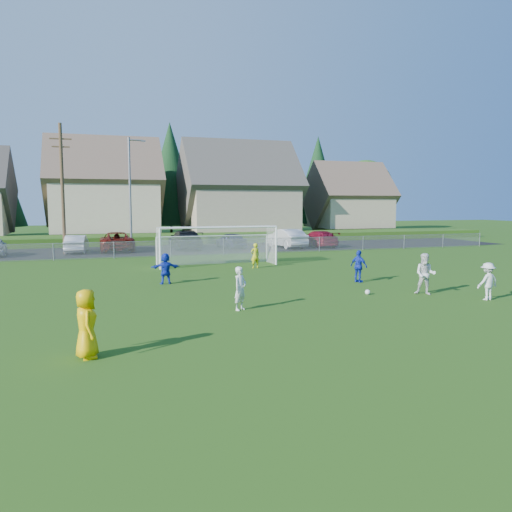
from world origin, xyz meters
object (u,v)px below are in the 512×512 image
object	(u,v)px
car_d	(185,240)
soccer_goal	(216,240)
goalkeeper	(255,256)
car_g	(318,239)
player_white_b	(425,274)
car_f	(286,238)
player_blue_b	(166,268)
car_e	(231,240)
player_white_c	(488,281)
car_c	(117,241)
referee	(86,324)
player_white_a	(240,288)
car_b	(77,244)
soccer_ball	(368,292)
player_blue_a	(359,266)

from	to	relation	value
car_d	soccer_goal	size ratio (longest dim) A/B	0.75
goalkeeper	car_g	size ratio (longest dim) A/B	0.31
player_white_b	car_d	bearing A→B (deg)	145.84
car_d	car_f	world-z (taller)	car_f
player_blue_b	car_e	distance (m)	19.36
player_white_c	car_c	size ratio (longest dim) A/B	0.27
car_c	car_e	xyz separation A→B (m)	(9.57, -0.45, -0.11)
player_white_b	player_blue_b	world-z (taller)	player_white_b
car_d	soccer_goal	bearing A→B (deg)	89.28
referee	car_e	bearing A→B (deg)	-27.27
referee	car_c	bearing A→B (deg)	-9.27
referee	car_f	distance (m)	32.34
player_white_a	soccer_goal	distance (m)	13.47
soccer_goal	car_g	bearing A→B (deg)	40.58
player_blue_b	car_f	size ratio (longest dim) A/B	0.30
car_b	referee	bearing A→B (deg)	96.65
goalkeeper	car_d	bearing A→B (deg)	-87.67
player_white_b	soccer_ball	bearing A→B (deg)	-155.44
car_f	car_g	bearing A→B (deg)	171.59
car_d	player_white_a	bearing A→B (deg)	84.20
referee	car_f	world-z (taller)	referee
car_e	car_c	bearing A→B (deg)	-10.68
car_b	car_d	world-z (taller)	car_d
goalkeeper	car_e	size ratio (longest dim) A/B	0.38
car_d	soccer_goal	xyz separation A→B (m)	(-0.09, -11.61, 0.82)
player_white_b	player_blue_a	bearing A→B (deg)	146.96
car_g	car_c	bearing A→B (deg)	-6.89
soccer_ball	player_white_b	world-z (taller)	player_white_b
soccer_ball	car_d	bearing A→B (deg)	98.84
goalkeeper	referee	bearing A→B (deg)	53.10
player_blue_b	car_e	xyz separation A→B (m)	(8.11, 17.58, -0.08)
player_white_a	goalkeeper	world-z (taller)	player_white_a
player_white_c	player_blue_b	world-z (taller)	player_white_c
player_blue_a	goalkeeper	size ratio (longest dim) A/B	1.06
car_e	car_g	size ratio (longest dim) A/B	0.81
car_e	car_g	distance (m)	7.93
car_b	car_e	size ratio (longest dim) A/B	1.07
player_blue_b	car_b	xyz separation A→B (m)	(-4.53, 17.58, -0.06)
soccer_ball	goalkeeper	bearing A→B (deg)	100.69
car_e	player_white_a	bearing A→B (deg)	67.50
car_c	car_f	distance (m)	14.48
soccer_ball	player_white_c	distance (m)	4.79
car_b	player_blue_b	bearing A→B (deg)	109.14
car_e	soccer_goal	distance (m)	11.94
soccer_goal	car_c	bearing A→B (deg)	115.48
car_b	car_c	world-z (taller)	car_c
goalkeeper	player_white_b	bearing A→B (deg)	106.53
soccer_ball	player_white_c	xyz separation A→B (m)	(4.01, -2.54, 0.65)
player_white_b	goalkeeper	size ratio (longest dim) A/B	1.18
car_d	car_f	distance (m)	8.87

